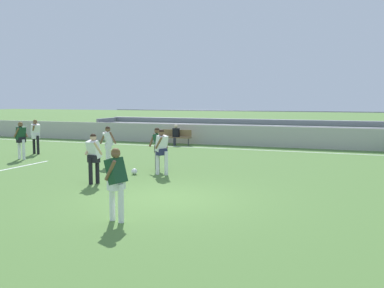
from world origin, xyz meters
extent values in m
plane|color=#517A38|center=(0.00, 0.00, 0.00)|extent=(160.00, 160.00, 0.00)
cube|color=white|center=(0.00, 11.90, 0.00)|extent=(44.00, 0.12, 0.01)
cube|color=white|center=(-7.76, 2.46, 0.00)|extent=(0.12, 4.40, 0.01)
cube|color=#BCB7AD|center=(0.00, 13.65, 0.58)|extent=(48.00, 0.16, 1.17)
cube|color=#B2B2B7|center=(-0.68, 14.48, 0.34)|extent=(21.72, 0.36, 0.08)
cube|color=slate|center=(-0.68, 14.28, 0.17)|extent=(21.72, 0.04, 0.34)
cube|color=#B2B2B7|center=(-0.68, 15.26, 0.69)|extent=(21.72, 0.36, 0.08)
cube|color=slate|center=(-0.68, 15.06, 0.51)|extent=(21.72, 0.04, 0.34)
cube|color=#B2B2B7|center=(-0.68, 16.04, 1.03)|extent=(21.72, 0.36, 0.08)
cube|color=slate|center=(-0.68, 15.84, 0.86)|extent=(21.72, 0.04, 0.34)
cube|color=#B2B2B7|center=(-0.68, 16.82, 1.37)|extent=(21.72, 0.36, 0.08)
cube|color=slate|center=(-0.68, 16.62, 1.20)|extent=(21.72, 0.04, 0.34)
cube|color=slate|center=(-11.44, 15.65, 0.69)|extent=(0.20, 2.70, 1.37)
cylinder|color=slate|center=(-0.68, 17.07, 1.92)|extent=(21.72, 0.06, 0.06)
cube|color=olive|center=(-5.02, 12.67, 0.45)|extent=(1.80, 0.40, 0.06)
cube|color=olive|center=(-5.02, 12.85, 0.70)|extent=(1.80, 0.05, 0.40)
cylinder|color=#47474C|center=(-5.80, 12.67, 0.23)|extent=(0.07, 0.07, 0.45)
cylinder|color=#47474C|center=(-4.24, 12.67, 0.23)|extent=(0.07, 0.07, 0.45)
cylinder|color=#2D2D38|center=(-5.02, 12.45, 0.23)|extent=(0.16, 0.16, 0.45)
cube|color=black|center=(-5.02, 12.67, 0.74)|extent=(0.36, 0.24, 0.52)
sphere|color=beige|center=(-5.02, 12.67, 1.10)|extent=(0.21, 0.21, 0.21)
cylinder|color=white|center=(-1.48, 3.32, 0.43)|extent=(0.13, 0.13, 0.85)
cylinder|color=white|center=(-1.82, 3.31, 0.43)|extent=(0.13, 0.13, 0.85)
cube|color=#232847|center=(-1.65, 3.32, 0.83)|extent=(0.36, 0.42, 0.24)
cube|color=white|center=(-1.65, 3.32, 1.13)|extent=(0.47, 0.49, 0.59)
cylinder|color=brown|center=(-1.66, 3.11, 1.17)|extent=(0.38, 0.25, 0.45)
cylinder|color=brown|center=(-1.64, 3.53, 1.17)|extent=(0.38, 0.25, 0.45)
sphere|color=brown|center=(-1.65, 3.32, 1.52)|extent=(0.21, 0.21, 0.21)
sphere|color=black|center=(-1.65, 3.32, 1.54)|extent=(0.20, 0.20, 0.20)
cylinder|color=black|center=(-2.30, 4.27, 0.42)|extent=(0.13, 0.13, 0.84)
cylinder|color=black|center=(-2.14, 4.03, 0.42)|extent=(0.13, 0.13, 0.84)
cube|color=black|center=(-2.22, 4.15, 0.82)|extent=(0.35, 0.42, 0.24)
cube|color=#194228|center=(-2.22, 4.15, 1.12)|extent=(0.50, 0.50, 0.60)
cylinder|color=brown|center=(-2.07, 4.27, 1.16)|extent=(0.26, 0.18, 0.51)
cylinder|color=brown|center=(-2.37, 4.02, 1.16)|extent=(0.26, 0.18, 0.51)
sphere|color=brown|center=(-2.22, 4.15, 1.51)|extent=(0.21, 0.21, 0.21)
sphere|color=black|center=(-2.22, 4.15, 1.53)|extent=(0.20, 0.20, 0.20)
cylinder|color=white|center=(-0.24, -2.40, 0.43)|extent=(0.13, 0.13, 0.86)
cylinder|color=white|center=(0.02, -2.47, 0.43)|extent=(0.13, 0.13, 0.86)
cube|color=white|center=(-0.11, -2.44, 0.84)|extent=(0.32, 0.41, 0.24)
cube|color=#194228|center=(-0.11, -2.44, 1.14)|extent=(0.47, 0.48, 0.60)
cylinder|color=brown|center=(-0.09, -2.24, 1.18)|extent=(0.36, 0.18, 0.47)
cylinder|color=brown|center=(-0.13, -2.63, 1.18)|extent=(0.36, 0.18, 0.47)
sphere|color=brown|center=(-0.11, -2.44, 1.53)|extent=(0.21, 0.21, 0.21)
sphere|color=brown|center=(-0.11, -2.44, 1.55)|extent=(0.20, 0.20, 0.20)
cylinder|color=black|center=(-9.73, 6.39, 0.46)|extent=(0.13, 0.13, 0.91)
cylinder|color=black|center=(-9.99, 6.40, 0.46)|extent=(0.13, 0.13, 0.91)
cube|color=white|center=(-9.86, 6.39, 0.89)|extent=(0.38, 0.42, 0.24)
cube|color=white|center=(-9.86, 6.39, 1.19)|extent=(0.51, 0.51, 0.60)
cylinder|color=brown|center=(-9.83, 6.20, 1.23)|extent=(0.38, 0.27, 0.44)
cylinder|color=brown|center=(-9.89, 6.59, 1.23)|extent=(0.38, 0.27, 0.44)
sphere|color=brown|center=(-9.86, 6.39, 1.58)|extent=(0.21, 0.21, 0.21)
sphere|color=brown|center=(-9.86, 6.39, 1.60)|extent=(0.20, 0.20, 0.20)
cylinder|color=black|center=(-2.93, 1.14, 0.42)|extent=(0.13, 0.13, 0.83)
cylinder|color=black|center=(-3.05, 0.93, 0.42)|extent=(0.13, 0.13, 0.83)
cube|color=black|center=(-2.99, 1.04, 0.81)|extent=(0.39, 0.27, 0.24)
cube|color=white|center=(-2.99, 1.04, 1.11)|extent=(0.43, 0.42, 0.60)
cylinder|color=#D6A884|center=(-2.80, 1.00, 1.15)|extent=(0.13, 0.39, 0.45)
cylinder|color=#D6A884|center=(-3.18, 1.07, 1.15)|extent=(0.13, 0.39, 0.45)
sphere|color=#D6A884|center=(-2.99, 1.04, 1.50)|extent=(0.21, 0.21, 0.21)
sphere|color=black|center=(-2.99, 1.04, 1.52)|extent=(0.20, 0.20, 0.20)
cylinder|color=white|center=(-9.02, 4.61, 0.45)|extent=(0.13, 0.13, 0.91)
cylinder|color=white|center=(-9.34, 4.69, 0.45)|extent=(0.13, 0.13, 0.91)
cube|color=black|center=(-9.18, 4.65, 0.89)|extent=(0.30, 0.40, 0.24)
cube|color=#194228|center=(-9.18, 4.65, 1.19)|extent=(0.38, 0.44, 0.59)
cylinder|color=brown|center=(-9.24, 4.45, 1.22)|extent=(0.39, 0.16, 0.46)
cylinder|color=brown|center=(-9.12, 4.85, 1.22)|extent=(0.39, 0.16, 0.46)
sphere|color=brown|center=(-9.18, 4.65, 1.57)|extent=(0.21, 0.21, 0.21)
sphere|color=brown|center=(-9.18, 4.65, 1.59)|extent=(0.20, 0.20, 0.20)
cylinder|color=white|center=(-4.56, 4.51, 0.41)|extent=(0.13, 0.13, 0.83)
cylinder|color=white|center=(-4.48, 4.24, 0.41)|extent=(0.13, 0.13, 0.83)
cube|color=white|center=(-4.52, 4.38, 0.81)|extent=(0.40, 0.42, 0.24)
cube|color=white|center=(-4.52, 4.38, 1.11)|extent=(0.54, 0.54, 0.60)
cylinder|color=brown|center=(-4.34, 4.46, 1.15)|extent=(0.26, 0.24, 0.50)
cylinder|color=brown|center=(-4.70, 4.30, 1.15)|extent=(0.26, 0.24, 0.50)
sphere|color=brown|center=(-4.52, 4.38, 1.49)|extent=(0.21, 0.21, 0.21)
sphere|color=black|center=(-4.52, 4.38, 1.51)|extent=(0.20, 0.20, 0.20)
sphere|color=white|center=(-2.60, 3.01, 0.11)|extent=(0.22, 0.22, 0.22)
camera|label=1|loc=(4.76, -10.60, 2.72)|focal=40.33mm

